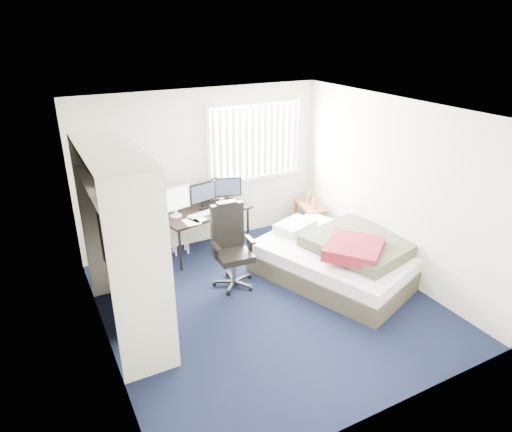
{
  "coord_description": "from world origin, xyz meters",
  "views": [
    {
      "loc": [
        -2.48,
        -4.42,
        3.43
      ],
      "look_at": [
        0.05,
        0.4,
        1.07
      ],
      "focal_mm": 32.0,
      "sensor_mm": 36.0,
      "label": 1
    }
  ],
  "objects_px": {
    "office_chair": "(231,254)",
    "desk": "(204,208)",
    "bed": "(341,257)",
    "nightstand": "(310,208)"
  },
  "relations": [
    {
      "from": "desk",
      "to": "nightstand",
      "type": "distance_m",
      "value": 1.93
    },
    {
      "from": "desk",
      "to": "office_chair",
      "type": "distance_m",
      "value": 1.12
    },
    {
      "from": "office_chair",
      "to": "desk",
      "type": "bearing_deg",
      "value": 87.88
    },
    {
      "from": "desk",
      "to": "nightstand",
      "type": "xyz_separation_m",
      "value": [
        1.9,
        -0.14,
        -0.31
      ]
    },
    {
      "from": "office_chair",
      "to": "bed",
      "type": "height_order",
      "value": "office_chair"
    },
    {
      "from": "desk",
      "to": "office_chair",
      "type": "bearing_deg",
      "value": -92.12
    },
    {
      "from": "office_chair",
      "to": "nightstand",
      "type": "xyz_separation_m",
      "value": [
        1.94,
        0.95,
        -0.03
      ]
    },
    {
      "from": "desk",
      "to": "bed",
      "type": "distance_m",
      "value": 2.22
    },
    {
      "from": "office_chair",
      "to": "bed",
      "type": "distance_m",
      "value": 1.58
    },
    {
      "from": "desk",
      "to": "office_chair",
      "type": "height_order",
      "value": "office_chair"
    }
  ]
}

